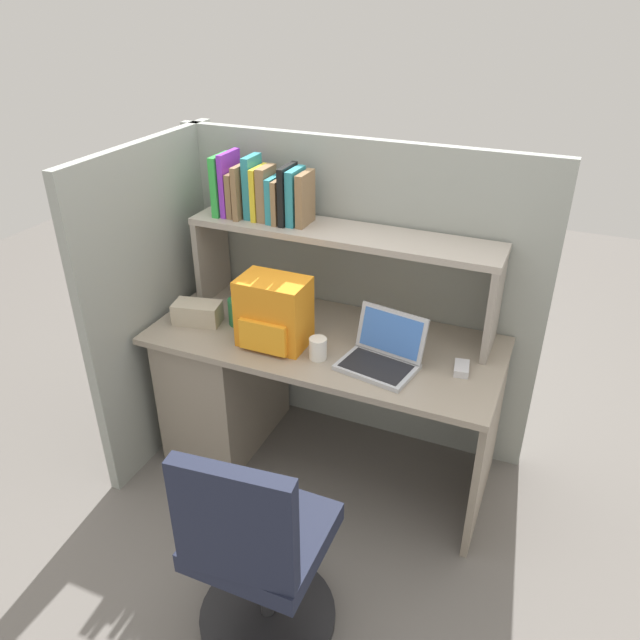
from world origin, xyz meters
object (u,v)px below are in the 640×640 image
at_px(backpack, 273,313).
at_px(computer_mouse, 462,368).
at_px(office_chair, 258,559).
at_px(snack_canister, 239,312).
at_px(paper_cup, 318,348).
at_px(tissue_box, 197,313).
at_px(laptop, 382,354).

relative_size(backpack, computer_mouse, 2.99).
xyz_separation_m(computer_mouse, office_chair, (-0.48, -0.93, -0.35)).
xyz_separation_m(backpack, computer_mouse, (0.82, 0.10, -0.14)).
bearing_deg(computer_mouse, snack_canister, 171.05).
bearing_deg(paper_cup, tissue_box, 174.01).
bearing_deg(tissue_box, backpack, -16.02).
bearing_deg(laptop, snack_canister, 174.32).
distance_m(computer_mouse, tissue_box, 1.24).
height_order(laptop, paper_cup, laptop).
xyz_separation_m(laptop, snack_canister, (-0.73, 0.07, 0.01)).
relative_size(laptop, computer_mouse, 3.38).
height_order(backpack, tissue_box, backpack).
relative_size(paper_cup, tissue_box, 0.44).
distance_m(laptop, office_chair, 0.95).
relative_size(laptop, snack_canister, 2.74).
relative_size(laptop, backpack, 1.13).
bearing_deg(office_chair, backpack, -73.41).
xyz_separation_m(laptop, backpack, (-0.50, -0.02, 0.10)).
distance_m(laptop, computer_mouse, 0.33).
distance_m(laptop, tissue_box, 0.92).
distance_m(computer_mouse, snack_canister, 1.05).
distance_m(computer_mouse, paper_cup, 0.61).
relative_size(tissue_box, office_chair, 0.24).
height_order(laptop, snack_canister, laptop).
bearing_deg(office_chair, laptop, -106.14).
height_order(laptop, tissue_box, laptop).
xyz_separation_m(computer_mouse, paper_cup, (-0.59, -0.14, 0.03)).
bearing_deg(computer_mouse, backpack, 177.61).
height_order(laptop, computer_mouse, laptop).
relative_size(backpack, office_chair, 0.33).
relative_size(backpack, tissue_box, 1.41).
bearing_deg(tissue_box, office_chair, -60.50).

